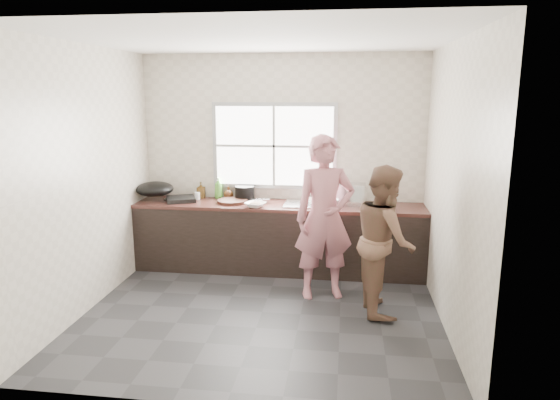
# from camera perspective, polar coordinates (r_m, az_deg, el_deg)

# --- Properties ---
(floor) EXTENTS (3.60, 3.20, 0.01)m
(floor) POSITION_cam_1_polar(r_m,az_deg,el_deg) (5.29, -2.06, -12.73)
(floor) COLOR #272729
(floor) RESTS_ON ground
(ceiling) EXTENTS (3.60, 3.20, 0.01)m
(ceiling) POSITION_cam_1_polar(r_m,az_deg,el_deg) (4.82, -2.31, 17.94)
(ceiling) COLOR silver
(ceiling) RESTS_ON wall_back
(wall_back) EXTENTS (3.60, 0.01, 2.70)m
(wall_back) POSITION_cam_1_polar(r_m,az_deg,el_deg) (6.44, 0.24, 4.42)
(wall_back) COLOR beige
(wall_back) RESTS_ON ground
(wall_left) EXTENTS (0.01, 3.20, 2.70)m
(wall_left) POSITION_cam_1_polar(r_m,az_deg,el_deg) (5.47, -21.16, 2.20)
(wall_left) COLOR silver
(wall_left) RESTS_ON ground
(wall_right) EXTENTS (0.01, 3.20, 2.70)m
(wall_right) POSITION_cam_1_polar(r_m,az_deg,el_deg) (4.90, 19.10, 1.27)
(wall_right) COLOR silver
(wall_right) RESTS_ON ground
(wall_front) EXTENTS (3.60, 0.01, 2.70)m
(wall_front) POSITION_cam_1_polar(r_m,az_deg,el_deg) (3.34, -6.84, -3.05)
(wall_front) COLOR silver
(wall_front) RESTS_ON ground
(cabinet) EXTENTS (3.60, 0.62, 0.82)m
(cabinet) POSITION_cam_1_polar(r_m,az_deg,el_deg) (6.33, -0.13, -4.42)
(cabinet) COLOR black
(cabinet) RESTS_ON floor
(countertop) EXTENTS (3.60, 0.64, 0.04)m
(countertop) POSITION_cam_1_polar(r_m,az_deg,el_deg) (6.22, -0.13, -0.63)
(countertop) COLOR #381C17
(countertop) RESTS_ON cabinet
(sink) EXTENTS (0.55, 0.45, 0.02)m
(sink) POSITION_cam_1_polar(r_m,az_deg,el_deg) (6.18, 3.08, -0.49)
(sink) COLOR silver
(sink) RESTS_ON countertop
(faucet) EXTENTS (0.02, 0.02, 0.30)m
(faucet) POSITION_cam_1_polar(r_m,az_deg,el_deg) (6.35, 3.24, 1.18)
(faucet) COLOR silver
(faucet) RESTS_ON countertop
(window_frame) EXTENTS (1.60, 0.05, 1.10)m
(window_frame) POSITION_cam_1_polar(r_m,az_deg,el_deg) (6.42, -0.67, 6.19)
(window_frame) COLOR #9EA0A5
(window_frame) RESTS_ON wall_back
(window_glazing) EXTENTS (1.50, 0.01, 1.00)m
(window_glazing) POSITION_cam_1_polar(r_m,az_deg,el_deg) (6.39, -0.70, 6.17)
(window_glazing) COLOR white
(window_glazing) RESTS_ON window_frame
(woman) EXTENTS (0.70, 0.55, 1.67)m
(woman) POSITION_cam_1_polar(r_m,az_deg,el_deg) (5.43, 5.10, -2.62)
(woman) COLOR #B86E78
(woman) RESTS_ON floor
(person_side) EXTENTS (0.67, 0.81, 1.53)m
(person_side) POSITION_cam_1_polar(r_m,az_deg,el_deg) (5.18, 11.86, -4.45)
(person_side) COLOR brown
(person_side) RESTS_ON floor
(cutting_board) EXTENTS (0.50, 0.50, 0.04)m
(cutting_board) POSITION_cam_1_polar(r_m,az_deg,el_deg) (6.31, -5.46, -0.14)
(cutting_board) COLOR black
(cutting_board) RESTS_ON countertop
(cleaver) EXTENTS (0.24, 0.18, 0.01)m
(cleaver) POSITION_cam_1_polar(r_m,az_deg,el_deg) (6.27, -2.25, 0.04)
(cleaver) COLOR silver
(cleaver) RESTS_ON cutting_board
(bowl_mince) EXTENTS (0.31, 0.31, 0.06)m
(bowl_mince) POSITION_cam_1_polar(r_m,az_deg,el_deg) (6.05, -2.83, -0.53)
(bowl_mince) COLOR white
(bowl_mince) RESTS_ON countertop
(bowl_crabs) EXTENTS (0.26, 0.26, 0.07)m
(bowl_crabs) POSITION_cam_1_polar(r_m,az_deg,el_deg) (6.15, 4.49, -0.31)
(bowl_crabs) COLOR white
(bowl_crabs) RESTS_ON countertop
(bowl_held) EXTENTS (0.23, 0.23, 0.07)m
(bowl_held) POSITION_cam_1_polar(r_m,az_deg,el_deg) (5.97, 5.71, -0.72)
(bowl_held) COLOR white
(bowl_held) RESTS_ON countertop
(black_pot) EXTENTS (0.28, 0.28, 0.18)m
(black_pot) POSITION_cam_1_polar(r_m,az_deg,el_deg) (6.45, -4.05, 0.80)
(black_pot) COLOR black
(black_pot) RESTS_ON countertop
(plate_food) EXTENTS (0.23, 0.23, 0.02)m
(plate_food) POSITION_cam_1_polar(r_m,az_deg,el_deg) (6.39, -5.69, -0.08)
(plate_food) COLOR silver
(plate_food) RESTS_ON countertop
(bottle_green) EXTENTS (0.14, 0.14, 0.28)m
(bottle_green) POSITION_cam_1_polar(r_m,az_deg,el_deg) (6.57, -7.04, 1.38)
(bottle_green) COLOR #48922F
(bottle_green) RESTS_ON countertop
(bottle_brown_tall) EXTENTS (0.09, 0.09, 0.19)m
(bottle_brown_tall) POSITION_cam_1_polar(r_m,az_deg,el_deg) (6.64, -9.02, 1.07)
(bottle_brown_tall) COLOR #4F3713
(bottle_brown_tall) RESTS_ON countertop
(bottle_brown_short) EXTENTS (0.12, 0.12, 0.15)m
(bottle_brown_short) POSITION_cam_1_polar(r_m,az_deg,el_deg) (6.55, -5.91, 0.81)
(bottle_brown_short) COLOR #3E210F
(bottle_brown_short) RESTS_ON countertop
(glass_jar) EXTENTS (0.09, 0.09, 0.10)m
(glass_jar) POSITION_cam_1_polar(r_m,az_deg,el_deg) (6.55, -9.41, 0.46)
(glass_jar) COLOR white
(glass_jar) RESTS_ON countertop
(burner) EXTENTS (0.46, 0.46, 0.05)m
(burner) POSITION_cam_1_polar(r_m,az_deg,el_deg) (6.50, -11.29, 0.10)
(burner) COLOR black
(burner) RESTS_ON countertop
(wok) EXTENTS (0.64, 0.64, 0.18)m
(wok) POSITION_cam_1_polar(r_m,az_deg,el_deg) (6.59, -14.12, 1.24)
(wok) COLOR black
(wok) RESTS_ON burner
(dish_rack) EXTENTS (0.37, 0.27, 0.26)m
(dish_rack) POSITION_cam_1_polar(r_m,az_deg,el_deg) (6.21, 8.09, 0.65)
(dish_rack) COLOR silver
(dish_rack) RESTS_ON countertop
(pot_lid_left) EXTENTS (0.33, 0.33, 0.01)m
(pot_lid_left) POSITION_cam_1_polar(r_m,az_deg,el_deg) (6.61, -11.98, 0.09)
(pot_lid_left) COLOR #B3B4BB
(pot_lid_left) RESTS_ON countertop
(pot_lid_right) EXTENTS (0.22, 0.22, 0.01)m
(pot_lid_right) POSITION_cam_1_polar(r_m,az_deg,el_deg) (6.49, -10.81, -0.08)
(pot_lid_right) COLOR #A6A9AC
(pot_lid_right) RESTS_ON countertop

